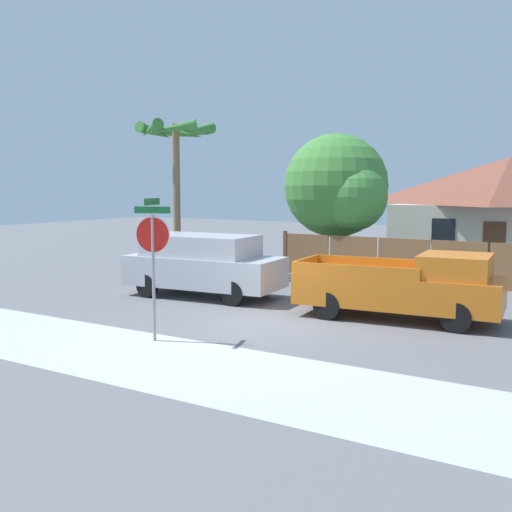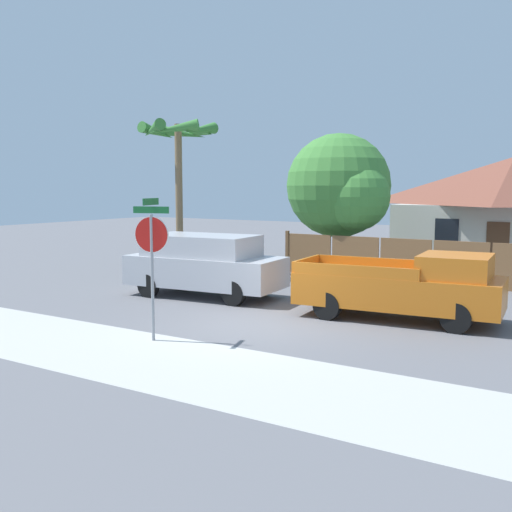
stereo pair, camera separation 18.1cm
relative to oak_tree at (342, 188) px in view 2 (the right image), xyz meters
name	(u,v)px [view 2 (the right image)]	position (x,y,z in m)	size (l,w,h in m)	color
ground_plane	(260,326)	(2.31, -10.13, -3.38)	(80.00, 80.00, 0.00)	slate
sidewalk_strip	(164,361)	(2.31, -13.73, -3.38)	(36.00, 3.20, 0.01)	#B2B2AD
wooden_fence	(461,264)	(5.15, -1.54, -2.59)	(13.73, 0.12, 1.68)	brown
oak_tree	(342,188)	(0.00, 0.00, 0.00)	(4.45, 4.23, 5.60)	brown
palm_tree	(178,143)	(-4.99, -4.26, 1.71)	(2.91, 3.12, 5.92)	brown
red_suv	(204,264)	(-1.27, -7.62, -2.34)	(5.07, 2.48, 1.94)	#B7B7BC
orange_pickup	(406,287)	(5.17, -7.60, -2.51)	(5.33, 2.42, 1.76)	orange
stop_sign	(152,245)	(1.05, -12.62, -1.23)	(0.82, 0.74, 3.18)	gray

